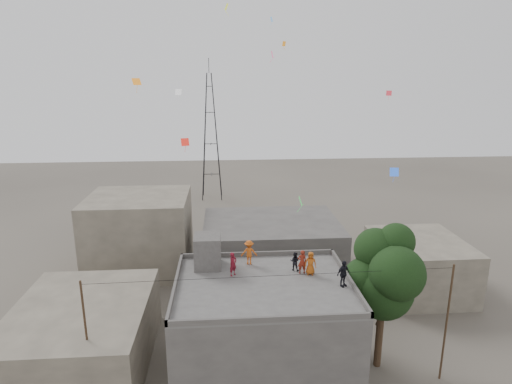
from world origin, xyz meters
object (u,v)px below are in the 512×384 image
at_px(tree, 386,275).
at_px(person_red_adult, 302,262).
at_px(stair_head_box, 208,251).
at_px(transmission_tower, 211,137).
at_px(person_dark_adult, 343,274).

relative_size(tree, person_red_adult, 6.20).
relative_size(stair_head_box, tree, 0.22).
bearing_deg(transmission_tower, person_dark_adult, -78.31).
bearing_deg(person_red_adult, transmission_tower, -84.05).
relative_size(transmission_tower, person_dark_adult, 13.10).
height_order(person_red_adult, person_dark_adult, person_dark_adult).
height_order(stair_head_box, transmission_tower, transmission_tower).
bearing_deg(person_dark_adult, tree, -7.51).
height_order(stair_head_box, tree, tree).
distance_m(stair_head_box, person_red_adult, 5.78).
height_order(stair_head_box, person_red_adult, stair_head_box).
bearing_deg(tree, stair_head_box, 169.26).
distance_m(tree, person_red_adult, 5.05).
bearing_deg(person_dark_adult, transmission_tower, 72.33).
xyz_separation_m(person_red_adult, person_dark_adult, (2.00, -1.79, 0.03)).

